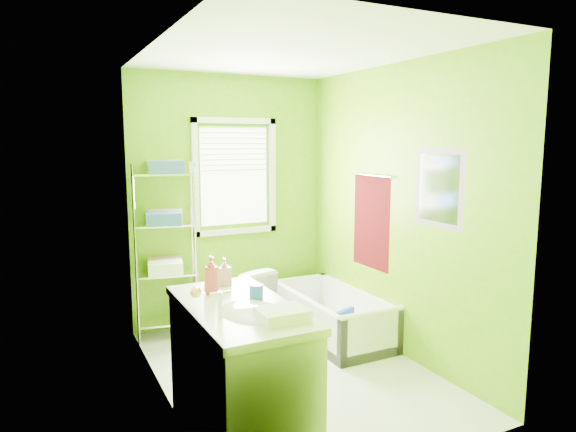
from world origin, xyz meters
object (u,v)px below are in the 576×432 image
bathtub (333,322)px  toilet (243,299)px  wire_shelf_unit (167,230)px  vanity (240,370)px

bathtub → toilet: (-0.76, 0.51, 0.19)m
bathtub → wire_shelf_unit: wire_shelf_unit is taller
toilet → wire_shelf_unit: size_ratio=0.39×
vanity → wire_shelf_unit: (0.03, 2.02, 0.58)m
toilet → wire_shelf_unit: 1.02m
toilet → vanity: bearing=52.5°
bathtub → toilet: toilet is taller
toilet → vanity: vanity is taller
bathtub → toilet: 0.93m
toilet → vanity: size_ratio=0.56×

